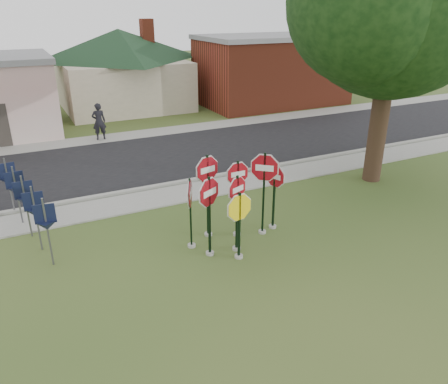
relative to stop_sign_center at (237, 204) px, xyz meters
name	(u,v)px	position (x,y,z in m)	size (l,w,h in m)	color
ground	(256,265)	(0.10, -0.96, -1.46)	(120.00, 120.00, 0.00)	#2F4B1C
sidewalk_near	(183,193)	(0.10, 4.54, -1.43)	(60.00, 1.60, 0.06)	gray
road	(148,159)	(0.10, 9.04, -1.44)	(60.00, 7.00, 0.04)	black
sidewalk_far	(124,136)	(0.10, 13.34, -1.43)	(60.00, 1.60, 0.06)	gray
curb	(174,183)	(0.10, 5.54, -1.39)	(60.00, 0.20, 0.14)	gray
stop_sign_center	(237,204)	(0.00, 0.00, 0.00)	(0.91, 0.39, 2.41)	#9A9990
stop_sign_yellow	(239,218)	(-0.15, -0.42, -0.21)	(1.08, 0.24, 2.11)	#9A9990
stop_sign_left	(209,205)	(-0.81, 0.10, 0.10)	(1.02, 0.53, 2.51)	#9A9990
stop_sign_right	(264,181)	(1.20, 0.55, 0.29)	(0.91, 0.77, 2.76)	#9A9990
stop_sign_back_right	(237,189)	(0.42, 0.77, 0.09)	(0.99, 0.24, 2.54)	#9A9990
stop_sign_back_left	(208,184)	(-0.38, 1.15, 0.27)	(1.09, 0.29, 2.74)	#9A9990
stop_sign_far_right	(274,188)	(1.68, 0.70, -0.09)	(0.33, 0.96, 2.28)	#9A9990
stop_sign_far_left	(190,204)	(-1.11, 0.74, -0.06)	(0.55, 1.02, 2.29)	#9A9990
route_sign_row	(25,200)	(-5.30, 3.54, -0.24)	(1.43, 4.63, 2.00)	#59595E
building_house	(120,53)	(2.10, 21.04, 2.19)	(11.60, 11.60, 6.20)	#C2B29A
building_brick	(272,69)	(12.10, 17.53, 0.94)	(10.20, 6.20, 4.75)	maroon
bg_tree_right	(322,18)	(22.10, 25.04, 4.12)	(5.60, 5.60, 8.40)	#312116
pedestrian	(99,121)	(-1.18, 13.21, -0.44)	(0.70, 0.46, 1.92)	black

